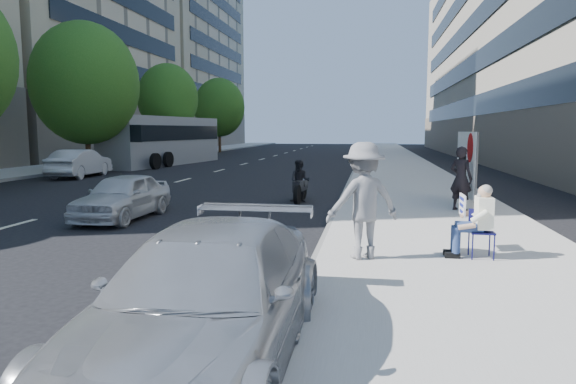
% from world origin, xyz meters
% --- Properties ---
extents(ground, '(160.00, 160.00, 0.00)m').
position_xyz_m(ground, '(0.00, 0.00, 0.00)').
color(ground, black).
rests_on(ground, ground).
extents(near_sidewalk, '(5.00, 120.00, 0.15)m').
position_xyz_m(near_sidewalk, '(4.00, 20.00, 0.07)').
color(near_sidewalk, '#ABA8A0').
rests_on(near_sidewalk, ground).
extents(far_sidewalk, '(4.50, 120.00, 0.15)m').
position_xyz_m(far_sidewalk, '(-16.75, 20.00, 0.07)').
color(far_sidewalk, '#ABA8A0').
rests_on(far_sidewalk, ground).
extents(far_bldg_north, '(22.00, 28.00, 28.00)m').
position_xyz_m(far_bldg_north, '(-30.00, 62.00, 14.00)').
color(far_bldg_north, beige).
rests_on(far_bldg_north, ground).
extents(tree_far_c, '(6.00, 6.00, 8.47)m').
position_xyz_m(tree_far_c, '(-13.70, 18.00, 5.02)').
color(tree_far_c, '#382616').
rests_on(tree_far_c, ground).
extents(tree_far_d, '(4.80, 4.80, 7.65)m').
position_xyz_m(tree_far_d, '(-13.70, 30.00, 4.89)').
color(tree_far_d, '#382616').
rests_on(tree_far_d, ground).
extents(tree_far_e, '(5.40, 5.40, 7.89)m').
position_xyz_m(tree_far_e, '(-13.70, 44.00, 4.78)').
color(tree_far_e, '#382616').
rests_on(tree_far_e, ground).
extents(seated_protester, '(0.83, 1.11, 1.31)m').
position_xyz_m(seated_protester, '(4.27, -0.00, 0.87)').
color(seated_protester, '#12114D').
rests_on(seated_protester, near_sidewalk).
extents(jogger, '(1.52, 1.22, 2.05)m').
position_xyz_m(jogger, '(2.30, -0.37, 1.17)').
color(jogger, slate).
rests_on(jogger, near_sidewalk).
extents(pedestrian_woman, '(0.78, 0.74, 1.80)m').
position_xyz_m(pedestrian_woman, '(4.92, 5.56, 1.05)').
color(pedestrian_woman, black).
rests_on(pedestrian_woman, near_sidewalk).
extents(protest_banner, '(0.08, 3.06, 2.20)m').
position_xyz_m(protest_banner, '(5.23, 6.68, 1.40)').
color(protest_banner, '#4C4C4C').
rests_on(protest_banner, near_sidewalk).
extents(parked_sedan, '(1.95, 4.79, 1.39)m').
position_xyz_m(parked_sedan, '(0.80, -4.50, 0.69)').
color(parked_sedan, '#A6A8AD').
rests_on(parked_sedan, ground).
extents(white_sedan_near, '(1.55, 3.68, 1.24)m').
position_xyz_m(white_sedan_near, '(-4.22, 3.52, 0.62)').
color(white_sedan_near, silver).
rests_on(white_sedan_near, ground).
extents(white_sedan_mid, '(1.77, 4.39, 1.42)m').
position_xyz_m(white_sedan_mid, '(-12.31, 14.79, 0.71)').
color(white_sedan_mid, silver).
rests_on(white_sedan_mid, ground).
extents(motorcycle, '(0.74, 2.05, 1.42)m').
position_xyz_m(motorcycle, '(0.08, 7.54, 0.64)').
color(motorcycle, black).
rests_on(motorcycle, ground).
extents(bus, '(4.14, 12.32, 3.30)m').
position_xyz_m(bus, '(-11.87, 24.75, 1.64)').
color(bus, gray).
rests_on(bus, ground).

